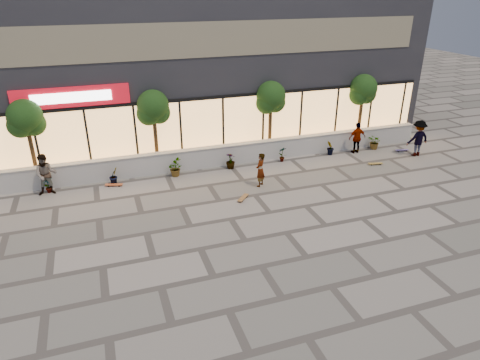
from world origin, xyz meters
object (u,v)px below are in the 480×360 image
object	(u,v)px
skateboard_left	(114,185)
skateboard_right_far	(402,150)
tree_midwest	(153,109)
skater_right_near	(357,138)
skater_center	(260,170)
skateboard_right_near	(375,163)
tree_mideast	(271,99)
skateboard_center	(243,198)
skater_left	(46,175)
tree_west	(26,120)
skater_right_far	(418,138)
tree_east	(363,91)

from	to	relation	value
skateboard_left	skateboard_right_far	size ratio (longest dim) A/B	1.04
tree_midwest	skater_right_near	distance (m)	10.81
skater_center	skateboard_right_near	world-z (taller)	skater_center
tree_mideast	skateboard_center	xyz separation A→B (m)	(-3.12, -4.63, -2.91)
skater_center	skater_right_near	xyz separation A→B (m)	(6.45, 2.21, 0.06)
tree_midwest	skateboard_right_near	world-z (taller)	tree_midwest
skater_left	skateboard_right_near	size ratio (longest dim) A/B	2.39
skateboard_right_near	skateboard_right_far	size ratio (longest dim) A/B	1.00
tree_midwest	tree_mideast	bearing A→B (deg)	0.00
tree_west	skater_right_far	xyz separation A→B (m)	(18.80, -2.78, -2.02)
skater_right_near	skateboard_right_near	xyz separation A→B (m)	(-0.00, -1.82, -0.77)
skater_center	skateboard_left	world-z (taller)	skater_center
skater_left	skateboard_center	distance (m)	8.52
skateboard_left	skater_center	bearing A→B (deg)	-2.60
skater_center	skateboard_center	xyz separation A→B (m)	(-1.17, -1.02, -0.71)
skater_center	skateboard_right_far	size ratio (longest dim) A/B	2.03
tree_mideast	skateboard_left	xyz separation A→B (m)	(-8.25, -1.50, -2.91)
tree_mideast	skater_right_near	world-z (taller)	tree_mideast
skateboard_center	skateboard_right_far	distance (m)	10.48
skater_right_far	skateboard_right_far	world-z (taller)	skater_right_far
tree_mideast	tree_east	xyz separation A→B (m)	(5.50, 0.00, 0.00)
tree_mideast	skateboard_center	bearing A→B (deg)	-123.99
tree_west	skateboard_right_near	distance (m)	16.58
tree_midwest	skater_center	bearing A→B (deg)	-41.72
tree_east	skateboard_right_near	xyz separation A→B (m)	(-1.00, -3.22, -2.91)
tree_midwest	skateboard_right_near	size ratio (longest dim) A/B	5.05
skater_right_near	tree_mideast	bearing A→B (deg)	-16.75
skater_left	skater_right_far	distance (m)	18.31
tree_midwest	skater_right_far	world-z (taller)	tree_midwest
tree_midwest	skateboard_center	world-z (taller)	tree_midwest
skater_right_near	skater_right_far	distance (m)	3.13
skater_center	skateboard_left	size ratio (longest dim) A/B	1.96
tree_east	skater_right_near	size ratio (longest dim) A/B	2.32
skater_center	skater_right_near	distance (m)	6.82
tree_midwest	skater_center	distance (m)	5.86
tree_west	tree_mideast	size ratio (longest dim) A/B	1.00
tree_mideast	skateboard_right_near	distance (m)	6.25
skater_center	tree_west	bearing A→B (deg)	-65.25
tree_west	skateboard_right_far	xyz separation A→B (m)	(18.53, -2.04, -2.91)
skater_left	skateboard_center	size ratio (longest dim) A/B	2.58
skateboard_right_far	skateboard_left	bearing A→B (deg)	-173.01
tree_east	skateboard_right_near	distance (m)	4.45
skateboard_center	skateboard_left	xyz separation A→B (m)	(-5.13, 3.13, -0.00)
skater_left	tree_midwest	bearing A→B (deg)	17.18
tree_east	skateboard_left	bearing A→B (deg)	-173.77
tree_west	skateboard_right_near	xyz separation A→B (m)	(16.00, -3.22, -2.91)
skateboard_right_far	skater_right_near	bearing A→B (deg)	174.77
tree_midwest	skateboard_right_near	bearing A→B (deg)	-17.03
tree_west	tree_midwest	size ratio (longest dim) A/B	1.00
tree_mideast	skater_left	distance (m)	11.24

